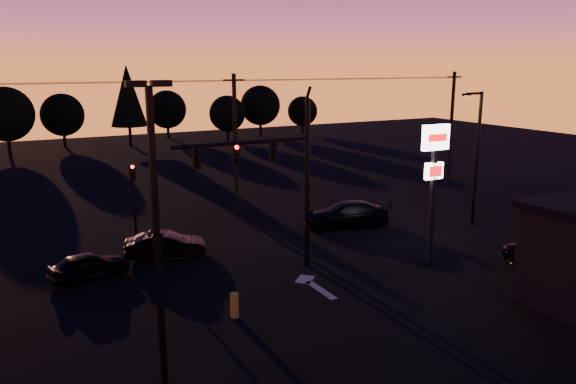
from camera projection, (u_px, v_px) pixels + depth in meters
name	position (u px, v px, depth m)	size (l,w,h in m)	color
ground	(323.00, 301.00, 23.21)	(120.00, 120.00, 0.00)	black
lane_arrow	(313.00, 285.00, 24.88)	(1.20, 3.10, 0.01)	beige
traffic_signal_mast	(277.00, 168.00, 25.51)	(6.79, 0.52, 8.58)	black
secondary_signal	(134.00, 191.00, 30.21)	(0.30, 0.31, 4.35)	black
parking_lot_light	(156.00, 218.00, 16.04)	(1.25, 0.30, 9.14)	black
pylon_sign	(434.00, 164.00, 26.59)	(1.50, 0.28, 6.80)	black
streetlight	(476.00, 153.00, 33.29)	(1.55, 0.35, 8.00)	black
utility_pole_1	(235.00, 145.00, 35.17)	(1.40, 0.26, 9.00)	black
utility_pole_2	(451.00, 130.00, 43.35)	(1.40, 0.26, 9.00)	black
power_wires	(234.00, 81.00, 34.28)	(36.00, 1.22, 0.07)	black
bollard	(234.00, 305.00, 21.61)	(0.33, 0.33, 0.98)	gold
tree_2	(6.00, 114.00, 59.08)	(5.77, 5.78, 7.26)	black
tree_3	(62.00, 115.00, 65.40)	(4.95, 4.95, 6.22)	black
tree_4	(128.00, 96.00, 65.50)	(4.18, 4.18, 9.50)	black
tree_5	(167.00, 109.00, 73.03)	(4.95, 4.95, 6.22)	black
tree_6	(227.00, 114.00, 70.65)	(4.54, 4.54, 5.71)	black
tree_7	(260.00, 105.00, 75.83)	(5.36, 5.36, 6.74)	black
tree_8	(303.00, 111.00, 77.90)	(4.12, 4.12, 5.19)	black
car_left	(89.00, 265.00, 25.55)	(1.45, 3.60, 1.23)	black
car_mid	(165.00, 245.00, 28.24)	(1.40, 4.01, 1.32)	black
car_right	(346.00, 214.00, 33.69)	(2.08, 5.11, 1.48)	black
suv_parked	(552.00, 260.00, 26.19)	(2.07, 4.50, 1.25)	black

